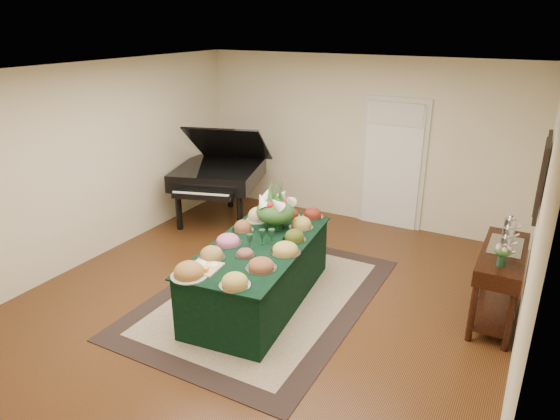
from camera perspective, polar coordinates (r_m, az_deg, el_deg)
The scene contains 14 objects.
ground at distance 6.25m, azimuth -1.33°, elevation -9.90°, with size 6.00×6.00×0.00m, color black.
area_rug at distance 6.25m, azimuth -1.91°, elevation -9.83°, with size 2.40×3.36×0.01m.
kitchen_doorway at distance 8.19m, azimuth 12.71°, elevation 5.00°, with size 1.05×0.07×2.10m.
buffet_table at distance 5.98m, azimuth -2.39°, elevation -7.20°, with size 1.29×2.33×0.76m.
food_platters at distance 5.82m, azimuth -2.63°, elevation -3.36°, with size 1.13×2.40×0.14m.
cutting_board at distance 5.32m, azimuth -8.57°, elevation -6.20°, with size 0.35×0.35×0.10m.
green_goblets at distance 5.75m, azimuth -2.16°, elevation -3.19°, with size 0.23×0.32×0.18m.
floral_centerpiece at distance 6.12m, azimuth -0.52°, elevation 0.42°, with size 0.50×0.50×0.50m.
grand_piano at distance 8.34m, azimuth -7.00°, elevation 4.14°, with size 1.68×1.86×1.64m.
wicker_basket at distance 7.50m, azimuth -2.86°, elevation -3.22°, with size 0.44×0.44×0.28m, color olive.
mahogany_sideboard at distance 6.01m, azimuth 23.98°, elevation -5.94°, with size 0.45×1.29×0.87m.
tea_service at distance 5.96m, azimuth 24.50°, elevation -2.95°, with size 0.34×0.74×0.30m.
pink_bouquet at distance 5.50m, azimuth 24.10°, elevation -4.36°, with size 0.18×0.18×0.24m.
wall_painting at distance 5.63m, azimuth 27.80°, elevation 3.51°, with size 0.05×0.95×0.75m.
Camera 1 is at (2.67, -4.65, 3.21)m, focal length 32.00 mm.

